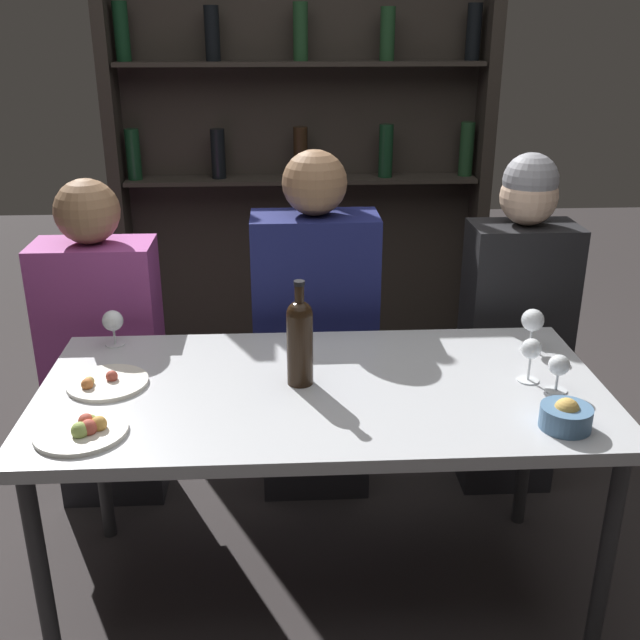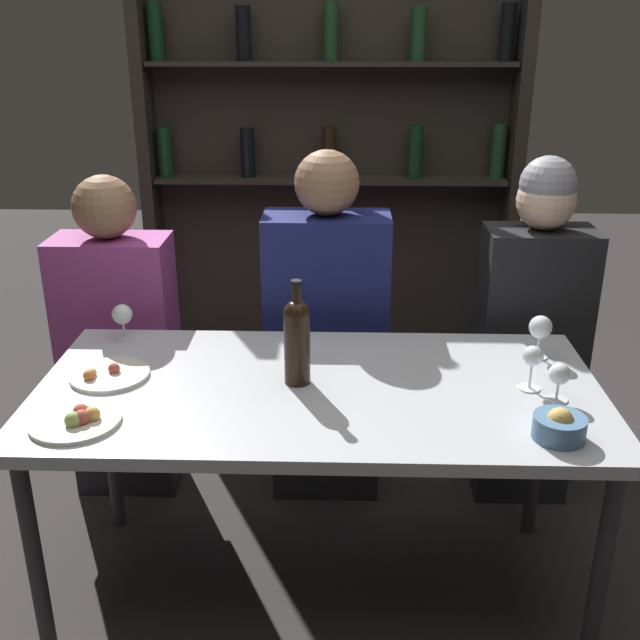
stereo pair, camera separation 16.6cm
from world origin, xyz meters
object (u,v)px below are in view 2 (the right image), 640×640
wine_glass_1 (540,328)px  seated_person_left (120,348)px  food_plate_1 (108,375)px  snack_bowl (559,426)px  wine_glass_0 (533,359)px  seated_person_center (326,340)px  wine_bottle (297,337)px  seated_person_right (530,340)px  wine_glass_3 (122,316)px  food_plate_0 (78,419)px  wine_glass_2 (559,376)px

wine_glass_1 → seated_person_left: 1.46m
food_plate_1 → snack_bowl: (1.19, -0.30, 0.02)m
wine_glass_0 → seated_person_center: bearing=133.8°
wine_bottle → seated_person_left: 0.93m
wine_bottle → seated_person_right: seated_person_right is taller
wine_bottle → wine_glass_3: size_ratio=2.65×
wine_glass_3 → food_plate_1: size_ratio=0.51×
food_plate_0 → seated_person_right: (1.33, 0.82, -0.12)m
wine_glass_3 → seated_person_center: bearing=23.5°
wine_glass_2 → food_plate_0: 1.24m
wine_glass_1 → food_plate_1: 1.26m
wine_glass_1 → seated_person_left: bearing=164.6°
wine_bottle → food_plate_1: size_ratio=1.35×
wine_glass_0 → food_plate_1: 1.18m
seated_person_left → snack_bowl: bearing=-32.7°
wine_glass_3 → seated_person_left: seated_person_left is taller
wine_glass_1 → wine_glass_2: size_ratio=1.24×
wine_glass_2 → seated_person_center: (-0.63, 0.66, -0.19)m
wine_glass_2 → wine_glass_3: 1.32m
wine_glass_2 → seated_person_right: bearing=81.9°
wine_glass_3 → wine_glass_1: bearing=-4.7°
wine_bottle → seated_person_center: 0.63m
wine_bottle → seated_person_center: size_ratio=0.24×
wine_bottle → seated_person_right: (0.79, 0.57, -0.24)m
seated_person_center → food_plate_0: bearing=-126.5°
wine_bottle → seated_person_right: bearing=35.9°
seated_person_left → food_plate_0: bearing=-80.2°
seated_person_left → seated_person_right: bearing=0.0°
wine_glass_1 → seated_person_right: (0.08, 0.38, -0.20)m
wine_glass_2 → wine_glass_3: (-1.26, 0.38, 0.00)m
seated_person_center → wine_glass_1: bearing=-30.8°
wine_bottle → seated_person_center: seated_person_center is taller
wine_glass_2 → food_plate_0: wine_glass_2 is taller
wine_glass_3 → seated_person_left: size_ratio=0.10×
wine_bottle → seated_person_center: bearing=83.2°
wine_glass_2 → seated_person_left: bearing=154.4°
wine_glass_3 → seated_person_left: (-0.11, 0.28, -0.24)m
wine_glass_1 → snack_bowl: (-0.06, -0.47, -0.06)m
food_plate_1 → snack_bowl: bearing=-14.0°
seated_person_right → wine_glass_0: bearing=-104.2°
wine_glass_1 → seated_person_right: 0.44m
wine_glass_1 → seated_person_left: size_ratio=0.11×
food_plate_0 → seated_person_left: 0.85m
wine_bottle → seated_person_center: (0.07, 0.57, -0.26)m
wine_glass_3 → seated_person_left: 0.38m
wine_glass_1 → food_plate_1: wine_glass_1 is taller
food_plate_0 → wine_glass_3: bearing=93.3°
wine_glass_0 → wine_glass_3: (-1.21, 0.32, -0.01)m
wine_glass_3 → seated_person_right: 1.40m
seated_person_center → seated_person_right: (0.72, 0.00, 0.01)m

